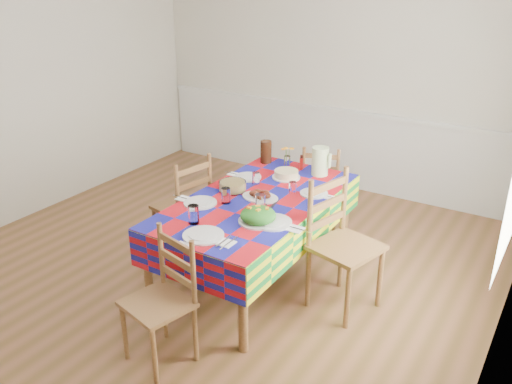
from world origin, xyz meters
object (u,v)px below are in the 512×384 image
at_px(chair_near, 163,301).
at_px(chair_left, 185,207).
at_px(chair_far, 321,186).
at_px(meat_platter, 260,195).
at_px(green_pitcher, 320,161).
at_px(chair_right, 341,245).
at_px(dining_table, 257,208).
at_px(tea_pitcher, 266,152).

xyz_separation_m(chair_near, chair_left, (-0.74, 1.15, 0.03)).
bearing_deg(chair_far, meat_platter, 70.57).
relative_size(green_pitcher, chair_far, 0.30).
bearing_deg(chair_right, meat_platter, 103.84).
relative_size(chair_near, chair_far, 1.05).
distance_m(dining_table, green_pitcher, 0.79).
relative_size(dining_table, tea_pitcher, 8.87).
bearing_deg(meat_platter, chair_right, -1.05).
distance_m(dining_table, chair_far, 1.19).
xyz_separation_m(dining_table, tea_pitcher, (-0.37, 0.76, 0.18)).
relative_size(green_pitcher, chair_right, 0.24).
height_order(dining_table, chair_right, chair_right).
height_order(meat_platter, chair_left, chair_left).
distance_m(tea_pitcher, chair_near, 2.00).
bearing_deg(chair_left, green_pitcher, 140.41).
distance_m(tea_pitcher, chair_far, 0.69).
bearing_deg(green_pitcher, tea_pitcher, 178.10).
relative_size(tea_pitcher, chair_far, 0.24).
relative_size(green_pitcher, tea_pitcher, 1.20).
relative_size(chair_near, chair_right, 0.86).
xyz_separation_m(chair_far, chair_left, (-0.75, -1.17, 0.05)).
distance_m(green_pitcher, chair_far, 0.63).
bearing_deg(chair_right, chair_near, 163.38).
height_order(dining_table, chair_far, chair_far).
bearing_deg(dining_table, chair_near, -89.52).
distance_m(green_pitcher, chair_right, 0.96).
distance_m(green_pitcher, chair_left, 1.25).
distance_m(dining_table, tea_pitcher, 0.86).
bearing_deg(tea_pitcher, green_pitcher, -1.90).
distance_m(meat_platter, green_pitcher, 0.74).
distance_m(dining_table, chair_right, 0.74).
bearing_deg(chair_left, chair_right, 102.20).
xyz_separation_m(green_pitcher, chair_far, (-0.18, 0.43, -0.42)).
distance_m(meat_platter, chair_near, 1.23).
bearing_deg(chair_far, chair_left, 38.02).
bearing_deg(chair_far, green_pitcher, 92.99).
xyz_separation_m(green_pitcher, chair_right, (0.54, -0.73, -0.33)).
relative_size(tea_pitcher, chair_left, 0.22).
xyz_separation_m(meat_platter, chair_left, (-0.75, -0.03, -0.27)).
xyz_separation_m(tea_pitcher, chair_near, (0.38, -1.92, -0.38)).
relative_size(dining_table, chair_near, 2.06).
relative_size(chair_far, chair_right, 0.82).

